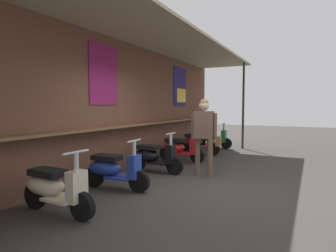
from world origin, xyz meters
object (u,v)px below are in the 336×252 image
at_px(scooter_green, 211,138).
at_px(shopper_with_handbag, 205,129).
at_px(scooter_red, 179,148).
at_px(scooter_blue, 112,169).
at_px(scooter_black, 153,156).
at_px(scooter_maroon, 197,142).
at_px(scooter_cream, 53,187).

xyz_separation_m(scooter_green, shopper_with_handbag, (-4.25, -1.23, 0.69)).
distance_m(scooter_red, shopper_with_handbag, 1.92).
relative_size(scooter_blue, shopper_with_handbag, 0.80).
bearing_deg(scooter_black, scooter_maroon, 89.53).
height_order(scooter_cream, scooter_maroon, same).
xyz_separation_m(scooter_cream, scooter_black, (2.97, 0.00, 0.00)).
xyz_separation_m(scooter_black, scooter_green, (4.46, -0.00, 0.00)).
bearing_deg(shopper_with_handbag, scooter_green, 8.12).
bearing_deg(shopper_with_handbag, scooter_black, 91.35).
distance_m(scooter_cream, scooter_maroon, 5.94).
relative_size(scooter_cream, scooter_red, 1.00).
relative_size(scooter_cream, scooter_maroon, 1.00).
distance_m(scooter_blue, scooter_red, 3.07).
distance_m(scooter_blue, scooter_green, 6.02).
bearing_deg(scooter_green, scooter_red, -93.28).
bearing_deg(shopper_with_handbag, scooter_cream, 150.81).
xyz_separation_m(scooter_black, scooter_maroon, (2.97, -0.00, 0.00)).
height_order(scooter_black, scooter_red, same).
bearing_deg(scooter_black, scooter_cream, -90.47).
distance_m(scooter_maroon, scooter_green, 1.49).
bearing_deg(scooter_green, scooter_black, -93.28).
bearing_deg(scooter_green, shopper_with_handbag, -77.16).
height_order(scooter_blue, scooter_red, same).
bearing_deg(scooter_maroon, shopper_with_handbag, -62.88).
distance_m(scooter_maroon, shopper_with_handbag, 3.11).
bearing_deg(scooter_red, scooter_blue, -87.15).
bearing_deg(scooter_blue, scooter_green, 86.63).
distance_m(scooter_green, shopper_with_handbag, 4.48).
relative_size(scooter_cream, shopper_with_handbag, 0.80).
bearing_deg(shopper_with_handbag, scooter_red, 35.21).
relative_size(scooter_green, shopper_with_handbag, 0.80).
xyz_separation_m(scooter_blue, scooter_maroon, (4.53, 0.00, 0.00)).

